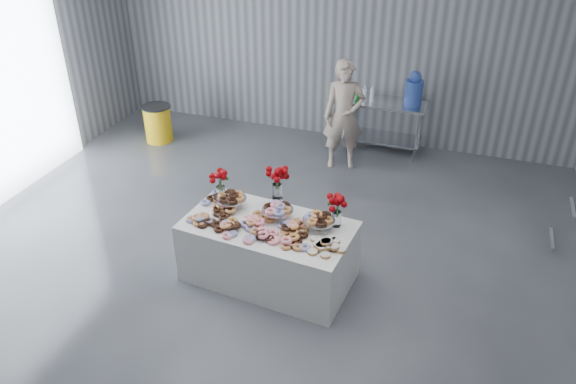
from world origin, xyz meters
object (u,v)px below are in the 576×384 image
at_px(display_table, 269,252).
at_px(prep_table, 380,117).
at_px(water_jug, 414,90).
at_px(person, 344,115).
at_px(trash_barrel, 158,123).

relative_size(display_table, prep_table, 1.27).
bearing_deg(display_table, water_jug, 74.46).
distance_m(prep_table, water_jug, 0.73).
relative_size(display_table, person, 1.10).
bearing_deg(prep_table, display_table, -98.25).
bearing_deg(trash_barrel, person, 2.44).
distance_m(prep_table, trash_barrel, 3.81).
bearing_deg(person, prep_table, 39.71).
xyz_separation_m(water_jug, person, (-0.94, -0.71, -0.28)).
height_order(prep_table, water_jug, water_jug).
height_order(prep_table, person, person).
xyz_separation_m(prep_table, person, (-0.44, -0.71, 0.25)).
height_order(person, trash_barrel, person).
xyz_separation_m(display_table, prep_table, (0.55, 3.76, 0.24)).
distance_m(water_jug, person, 1.21).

